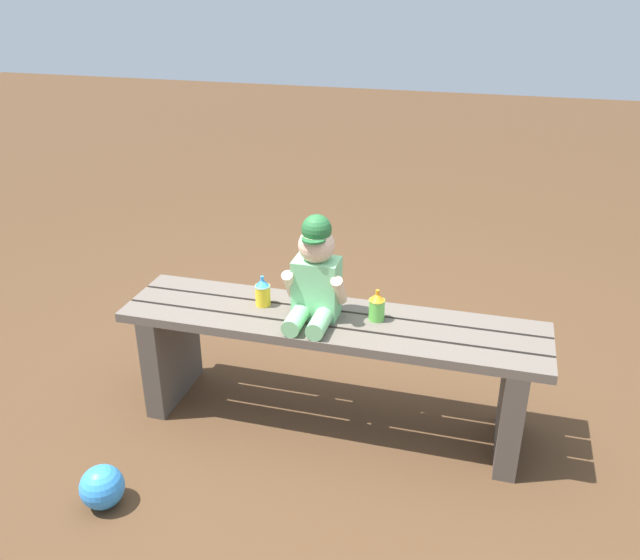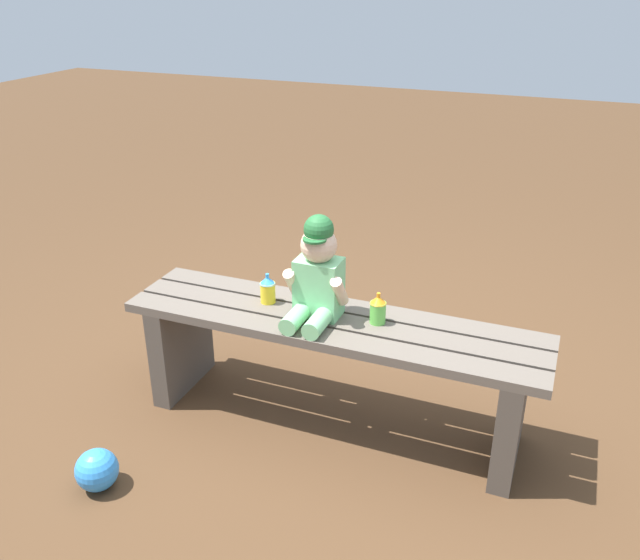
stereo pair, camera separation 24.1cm
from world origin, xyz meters
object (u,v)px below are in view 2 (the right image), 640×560
(sippy_cup_left, at_px, (268,289))
(child_figure, at_px, (317,274))
(park_bench, at_px, (332,353))
(sippy_cup_right, at_px, (378,309))
(toy_ball, at_px, (97,470))

(sippy_cup_left, bearing_deg, child_figure, -9.71)
(park_bench, xyz_separation_m, sippy_cup_right, (0.17, 0.04, 0.21))
(park_bench, xyz_separation_m, toy_ball, (-0.63, -0.67, -0.25))
(sippy_cup_right, height_order, toy_ball, sippy_cup_right)
(park_bench, bearing_deg, sippy_cup_right, 12.01)
(park_bench, height_order, sippy_cup_left, sippy_cup_left)
(sippy_cup_right, distance_m, toy_ball, 1.16)
(park_bench, bearing_deg, child_figure, -177.24)
(child_figure, bearing_deg, sippy_cup_right, 9.56)
(park_bench, height_order, sippy_cup_right, sippy_cup_right)
(park_bench, distance_m, toy_ball, 0.95)
(park_bench, distance_m, sippy_cup_right, 0.27)
(child_figure, xyz_separation_m, toy_ball, (-0.57, -0.66, -0.57))
(sippy_cup_left, relative_size, sippy_cup_right, 1.00)
(park_bench, height_order, child_figure, child_figure)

